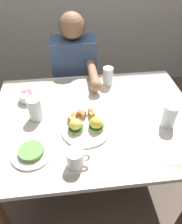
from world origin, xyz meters
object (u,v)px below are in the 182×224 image
diner_person (75,76)px  fruit_bowl (29,96)px  water_glass_far (35,110)px  side_plate (31,152)px  fork (70,86)px  coffee_mug (75,158)px  water_glass_extra (108,77)px  water_glass_near (169,117)px  dining_table (95,129)px  eggs_benedict_plate (86,126)px

diner_person → fruit_bowl: bearing=-128.7°
water_glass_far → side_plate: (-0.01, -0.27, -0.05)m
fork → water_glass_far: size_ratio=1.01×
fruit_bowl → coffee_mug: coffee_mug is taller
water_glass_extra → side_plate: water_glass_extra is taller
water_glass_near → water_glass_extra: size_ratio=1.06×
fruit_bowl → water_glass_far: 0.19m
fruit_bowl → water_glass_extra: 0.54m
water_glass_far → side_plate: bearing=-91.5°
fruit_bowl → coffee_mug: (0.26, -0.53, 0.02)m
dining_table → fork: (-0.13, 0.33, 0.11)m
fruit_bowl → water_glass_far: water_glass_far is taller
dining_table → diner_person: bearing=98.0°
eggs_benedict_plate → water_glass_near: size_ratio=1.99×
coffee_mug → water_glass_near: 0.56m
water_glass_near → coffee_mug: bearing=-158.5°
fruit_bowl → water_glass_near: size_ratio=0.88×
diner_person → water_glass_near: bearing=-56.5°
dining_table → coffee_mug: bearing=-113.1°
fruit_bowl → water_glass_extra: water_glass_extra is taller
dining_table → water_glass_extra: size_ratio=9.40×
fruit_bowl → diner_person: diner_person is taller
eggs_benedict_plate → diner_person: bearing=91.4°
eggs_benedict_plate → diner_person: (-0.02, 0.70, -0.12)m
side_plate → diner_person: 0.88m
fruit_bowl → side_plate: bearing=-83.3°
eggs_benedict_plate → side_plate: 0.31m
side_plate → fork: bearing=69.3°
fruit_bowl → diner_person: (0.31, 0.39, -0.12)m
fruit_bowl → fork: 0.29m
dining_table → fruit_bowl: (-0.40, 0.21, 0.14)m
water_glass_near → side_plate: water_glass_near is taller
dining_table → water_glass_extra: (0.13, 0.32, 0.16)m
fruit_bowl → fork: fruit_bowl is taller
fruit_bowl → eggs_benedict_plate: bearing=-42.5°
eggs_benedict_plate → water_glass_near: 0.46m
fork → water_glass_extra: (0.26, -0.00, 0.05)m
dining_table → side_plate: 0.43m
dining_table → eggs_benedict_plate: size_ratio=4.44×
dining_table → water_glass_near: 0.44m
water_glass_extra → diner_person: 0.38m
dining_table → fruit_bowl: fruit_bowl is taller
dining_table → side_plate: side_plate is taller
dining_table → water_glass_far: water_glass_far is taller
fork → diner_person: bearing=79.6°
coffee_mug → water_glass_far: 0.41m
water_glass_extra → side_plate: 0.73m
eggs_benedict_plate → coffee_mug: size_ratio=2.42×
side_plate → water_glass_extra: bearing=49.6°
fork → water_glass_near: 0.69m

